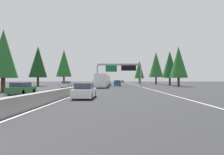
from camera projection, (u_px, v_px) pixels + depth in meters
ground_plane at (101, 85)px, 63.85m from camera, size 320.00×320.00×0.00m
median_barrier at (104, 83)px, 83.86m from camera, size 180.00×0.56×0.90m
shoulder_stripe_right at (133, 84)px, 73.59m from camera, size 160.00×0.16×0.01m
shoulder_stripe_median at (104, 84)px, 73.84m from camera, size 160.00×0.16×0.01m
sign_gantry_overhead at (120, 68)px, 53.52m from camera, size 0.50×12.68×6.39m
sedan_distant_b at (85, 91)px, 18.35m from camera, size 4.40×1.80×1.47m
bus_mid_right at (102, 80)px, 44.78m from camera, size 11.50×2.55×3.10m
box_truck_far_left at (106, 80)px, 59.62m from camera, size 8.50×2.40×2.95m
sedan_far_right at (122, 82)px, 118.01m from camera, size 4.40×1.80×1.47m
pickup_near_right at (109, 82)px, 84.41m from camera, size 5.60×2.00×1.86m
minivan_mid_center at (117, 83)px, 57.90m from camera, size 5.00×1.95×1.69m
oncoming_near at (67, 85)px, 44.16m from camera, size 4.40×1.80×1.47m
oncoming_far at (22, 89)px, 23.28m from camera, size 4.40×1.80×1.47m
conifer_right_near at (179, 62)px, 50.53m from camera, size 4.72×4.72×10.72m
conifer_right_mid at (170, 64)px, 62.02m from camera, size 4.98×4.98×11.31m
conifer_right_far at (156, 65)px, 78.61m from camera, size 5.91×5.91×13.43m
conifer_right_distant at (139, 70)px, 100.26m from camera, size 5.27×5.27×11.98m
conifer_left_foreground at (3, 54)px, 28.97m from camera, size 4.20×4.20×9.54m
conifer_left_near at (38, 62)px, 54.67m from camera, size 5.08×5.08×11.54m
conifer_left_mid at (64, 63)px, 79.21m from camera, size 6.37×6.37×14.47m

